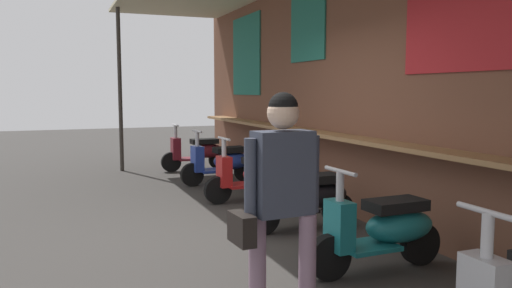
% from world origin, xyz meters
% --- Properties ---
extents(ground_plane, '(35.23, 35.23, 0.00)m').
position_xyz_m(ground_plane, '(0.00, 0.00, 0.00)').
color(ground_plane, '#383533').
extents(market_stall_facade, '(12.58, 2.66, 3.47)m').
position_xyz_m(market_stall_facade, '(0.01, 1.83, 1.95)').
color(market_stall_facade, brown).
rests_on(market_stall_facade, ground_plane).
extents(scooter_maroon, '(0.46, 1.40, 0.97)m').
position_xyz_m(scooter_maroon, '(-4.76, 1.08, 0.39)').
color(scooter_maroon, maroon).
rests_on(scooter_maroon, ground_plane).
extents(scooter_blue, '(0.48, 1.40, 0.97)m').
position_xyz_m(scooter_blue, '(-3.13, 1.08, 0.39)').
color(scooter_blue, '#233D9E').
rests_on(scooter_blue, ground_plane).
extents(scooter_red, '(0.46, 1.40, 0.97)m').
position_xyz_m(scooter_red, '(-1.64, 1.08, 0.39)').
color(scooter_red, red).
rests_on(scooter_red, ground_plane).
extents(scooter_black, '(0.46, 1.40, 0.97)m').
position_xyz_m(scooter_black, '(0.05, 1.08, 0.39)').
color(scooter_black, black).
rests_on(scooter_black, ground_plane).
extents(scooter_teal, '(0.46, 1.40, 0.97)m').
position_xyz_m(scooter_teal, '(1.54, 1.08, 0.39)').
color(scooter_teal, '#197075').
rests_on(scooter_teal, ground_plane).
extents(shopper_with_handbag, '(0.30, 0.65, 1.63)m').
position_xyz_m(shopper_with_handbag, '(2.21, -0.26, 0.98)').
color(shopper_with_handbag, gray).
rests_on(shopper_with_handbag, ground_plane).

